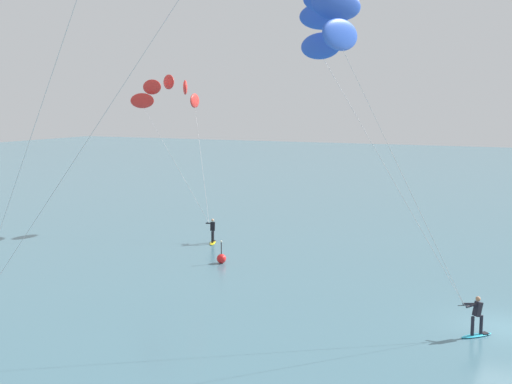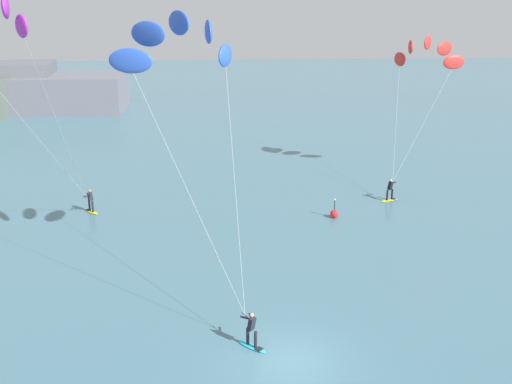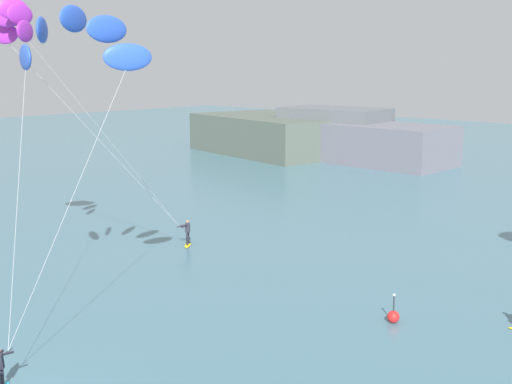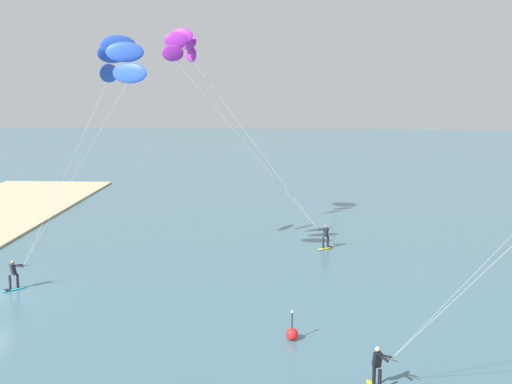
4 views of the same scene
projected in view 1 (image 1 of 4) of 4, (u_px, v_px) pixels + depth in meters
name	position (u px, v px, depth m)	size (l,w,h in m)	color
ground_plane	(509.00, 329.00, 28.39)	(240.00, 240.00, 0.00)	#426B7A
kitesurfer_nearshore	(335.00, 32.00, 25.54)	(6.71, 8.28, 13.91)	#23ADD1
kitesurfer_mid_water	(170.00, 97.00, 49.90)	(7.39, 8.38, 11.52)	yellow
marker_buoy	(221.00, 258.00, 39.81)	(0.56, 0.56, 1.38)	red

